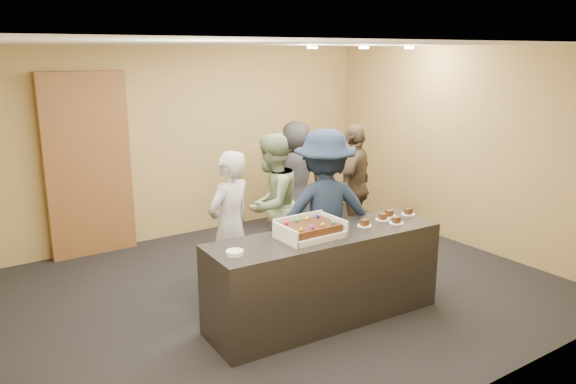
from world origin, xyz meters
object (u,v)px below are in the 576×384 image
Objects in this scene: person_navy_man at (324,213)px; person_dark_suit at (296,177)px; person_sage_man at (272,205)px; sheet_cake at (310,228)px; storage_cabinet at (88,165)px; person_server_grey at (230,226)px; cake_box at (309,232)px; serving_counter at (325,277)px; person_brown_extra at (354,187)px; plate_stack at (235,253)px.

person_navy_man is 2.23m from person_dark_suit.
sheet_cake is at bearing 45.93° from person_sage_man.
storage_cabinet is at bearing 110.08° from sheet_cake.
person_dark_suit reaches higher than person_server_grey.
cake_box is (1.18, -3.22, -0.25)m from storage_cabinet.
cake_box reaches higher than serving_counter.
person_sage_man is 1.44m from person_brown_extra.
person_navy_man is at bearing 78.31° from person_dark_suit.
person_sage_man is at bearing 83.51° from serving_counter.
person_brown_extra is 1.05m from person_dark_suit.
cake_box is at bearing 62.88° from person_navy_man.
person_dark_suit reaches higher than sheet_cake.
person_brown_extra reaches higher than cake_box.
storage_cabinet reaches higher than person_dark_suit.
storage_cabinet is (-1.37, 3.24, 0.74)m from serving_counter.
storage_cabinet reaches higher than serving_counter.
person_sage_man is at bearing -50.59° from storage_cabinet.
sheet_cake is 0.79m from person_navy_man.
plate_stack is 3.05m from person_brown_extra.
person_sage_man is (0.40, 1.31, -0.14)m from sheet_cake.
sheet_cake is (-0.18, -0.00, 0.55)m from serving_counter.
cake_box is 0.37× the size of person_dark_suit.
person_sage_man is at bearing 60.49° from person_dark_suit.
sheet_cake is at bearing -69.92° from storage_cabinet.
plate_stack is at bearing -83.79° from storage_cabinet.
cake_box is at bearing 90.08° from person_server_grey.
storage_cabinet reaches higher than person_brown_extra.
person_navy_man is at bearing 20.93° from plate_stack.
person_navy_man is at bearing 134.57° from person_server_grey.
person_server_grey is at bearing 121.68° from serving_counter.
person_navy_man is (0.40, 0.53, 0.47)m from serving_counter.
cake_box is 0.36× the size of person_brown_extra.
cake_box is at bearing 6.83° from person_brown_extra.
person_dark_suit is at bearing 57.24° from cake_box.
person_sage_man is at bearing 73.03° from sheet_cake.
sheet_cake is 0.28× the size of person_navy_man.
sheet_cake is 0.30× the size of person_sage_man.
plate_stack is 0.10× the size of person_server_grey.
serving_counter is at bearing 76.07° from person_dark_suit.
person_brown_extra reaches higher than plate_stack.
person_navy_man reaches higher than plate_stack.
storage_cabinet is 15.18× the size of plate_stack.
sheet_cake reaches higher than serving_counter.
storage_cabinet is 2.52m from person_sage_man.
person_brown_extra is (1.25, 0.95, -0.07)m from person_navy_man.
plate_stack is 1.10m from person_server_grey.
person_dark_suit is (2.43, 2.52, -0.09)m from plate_stack.
person_sage_man is (1.23, 1.32, -0.07)m from plate_stack.
person_dark_suit is (-0.23, 1.03, -0.02)m from person_brown_extra.
plate_stack is (0.35, -3.25, -0.27)m from storage_cabinet.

